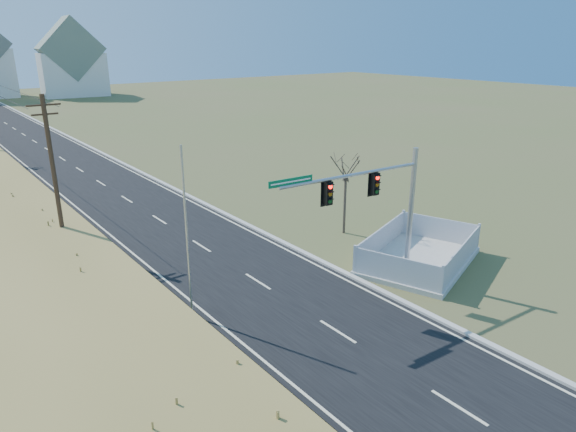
{
  "coord_description": "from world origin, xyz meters",
  "views": [
    {
      "loc": [
        -13.24,
        -15.76,
        11.81
      ],
      "look_at": [
        1.6,
        3.54,
        3.4
      ],
      "focal_mm": 32.0,
      "sensor_mm": 36.0,
      "label": 1
    }
  ],
  "objects_px": {
    "bare_tree": "(346,166)",
    "open_sign": "(381,272)",
    "traffic_signal_mast": "(384,206)",
    "fence_enclosure": "(419,258)",
    "flagpole": "(188,253)"
  },
  "relations": [
    {
      "from": "traffic_signal_mast",
      "to": "flagpole",
      "type": "bearing_deg",
      "value": 165.66
    },
    {
      "from": "fence_enclosure",
      "to": "bare_tree",
      "type": "bearing_deg",
      "value": 70.63
    },
    {
      "from": "open_sign",
      "to": "flagpole",
      "type": "bearing_deg",
      "value": -170.84
    },
    {
      "from": "traffic_signal_mast",
      "to": "fence_enclosure",
      "type": "bearing_deg",
      "value": 12.85
    },
    {
      "from": "bare_tree",
      "to": "open_sign",
      "type": "bearing_deg",
      "value": -116.54
    },
    {
      "from": "fence_enclosure",
      "to": "flagpole",
      "type": "height_order",
      "value": "flagpole"
    },
    {
      "from": "fence_enclosure",
      "to": "bare_tree",
      "type": "distance_m",
      "value": 7.26
    },
    {
      "from": "traffic_signal_mast",
      "to": "bare_tree",
      "type": "bearing_deg",
      "value": 64.24
    },
    {
      "from": "fence_enclosure",
      "to": "open_sign",
      "type": "xyz_separation_m",
      "value": [
        -3.02,
        -0.01,
        0.01
      ]
    },
    {
      "from": "fence_enclosure",
      "to": "bare_tree",
      "type": "relative_size",
      "value": 1.54
    },
    {
      "from": "traffic_signal_mast",
      "to": "fence_enclosure",
      "type": "distance_m",
      "value": 5.5
    },
    {
      "from": "flagpole",
      "to": "bare_tree",
      "type": "relative_size",
      "value": 1.43
    },
    {
      "from": "fence_enclosure",
      "to": "traffic_signal_mast",
      "type": "bearing_deg",
      "value": 169.31
    },
    {
      "from": "traffic_signal_mast",
      "to": "open_sign",
      "type": "distance_m",
      "value": 4.05
    },
    {
      "from": "traffic_signal_mast",
      "to": "flagpole",
      "type": "distance_m",
      "value": 9.5
    }
  ]
}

